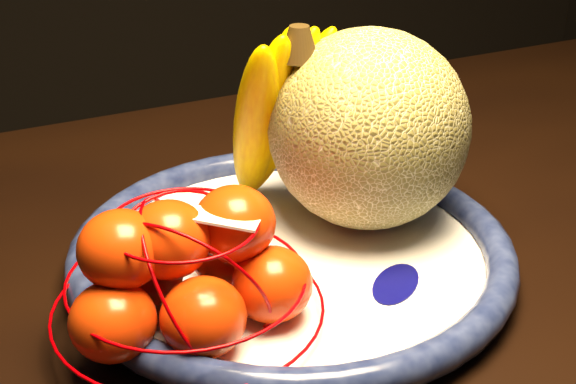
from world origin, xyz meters
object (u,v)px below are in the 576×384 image
object	(u,v)px
banana_bunch	(271,109)
mandarin_bag	(187,272)
fruit_bowl	(292,253)
cantaloupe	(369,129)
dining_table	(351,356)

from	to	relation	value
banana_bunch	mandarin_bag	world-z (taller)	banana_bunch
fruit_bowl	banana_bunch	bearing A→B (deg)	83.11
cantaloupe	mandarin_bag	bearing A→B (deg)	-151.32
banana_bunch	fruit_bowl	bearing A→B (deg)	-121.20
dining_table	cantaloupe	size ratio (longest dim) A/B	9.21
cantaloupe	mandarin_bag	distance (m)	0.22
dining_table	mandarin_bag	size ratio (longest dim) A/B	7.53
fruit_bowl	banana_bunch	xyz separation A→B (m)	(0.01, 0.09, 0.10)
dining_table	banana_bunch	distance (m)	0.24
dining_table	cantaloupe	xyz separation A→B (m)	(0.04, 0.07, 0.19)
dining_table	cantaloupe	world-z (taller)	cantaloupe
banana_bunch	mandarin_bag	bearing A→B (deg)	-150.96
dining_table	mandarin_bag	xyz separation A→B (m)	(-0.15, -0.03, 0.14)
cantaloupe	banana_bunch	size ratio (longest dim) A/B	0.90
cantaloupe	banana_bunch	xyz separation A→B (m)	(-0.08, 0.05, 0.01)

